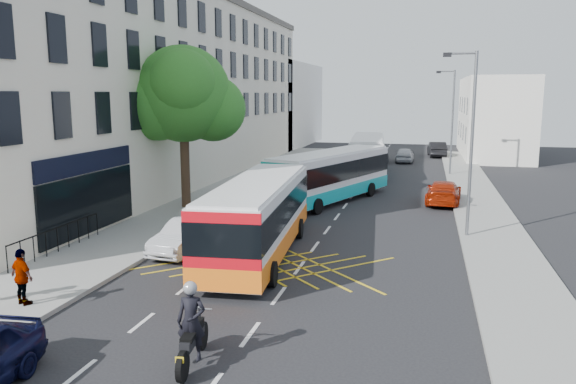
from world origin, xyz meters
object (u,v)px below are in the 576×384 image
Objects in this scene: distant_car_silver at (405,155)px; pedestrian_far at (22,277)px; parked_car_silver at (187,235)px; distant_car_dark at (437,149)px; bus_far at (367,155)px; bus_near at (258,216)px; lamp_near at (470,135)px; distant_car_grey at (375,154)px; red_hatchback at (444,192)px; lamp_far at (451,117)px; street_tree at (182,95)px; bus_mid at (331,175)px; motorbike at (192,326)px.

pedestrian_far reaches higher than distant_car_silver.
parked_car_silver is at bearing 78.48° from distant_car_silver.
bus_far is at bearing 64.42° from distant_car_dark.
bus_near is at bearing 10.17° from parked_car_silver.
distant_car_grey is (-6.49, 27.72, -3.86)m from lamp_near.
red_hatchback is at bearing 57.42° from parked_car_silver.
lamp_far is at bearing -91.81° from pedestrian_far.
lamp_far reaches higher than distant_car_grey.
distant_car_dark is at bearing 64.62° from bus_far.
distant_car_dark is (-0.70, 13.88, -3.86)m from lamp_far.
distant_car_silver is 2.37× the size of pedestrian_far.
pedestrian_far is (-12.60, -19.98, 0.33)m from red_hatchback.
street_tree is 9.76m from bus_mid.
pedestrian_far reaches higher than parked_car_silver.
bus_mid is at bearing 71.46° from distant_car_dark.
bus_far is 4.68× the size of motorbike.
distant_car_grey is at bearing 10.63° from distant_car_silver.
distant_car_silver is at bearing 114.28° from lamp_far.
distant_car_dark is (6.54, 26.77, -0.82)m from bus_mid.
lamp_near is 12.78m from parked_car_silver.
bus_far is at bearing 81.75° from motorbike.
distant_car_silver is at bearing 83.43° from parked_car_silver.
bus_far is 2.01× the size of distant_car_grey.
bus_far is (1.84, 23.86, 0.01)m from bus_near.
street_tree is 10.38m from parked_car_silver.
bus_near reaches higher than motorbike.
bus_mid is 2.67× the size of distant_car_silver.
bus_near is at bearing -98.16° from distant_car_grey.
street_tree is at bearing 125.75° from bus_near.
bus_far is at bearing -93.99° from distant_car_grey.
lamp_near reaches higher than bus_near.
distant_car_grey reaches higher than red_hatchback.
motorbike is at bearing -177.11° from pedestrian_far.
lamp_far is at bearing 81.11° from bus_mid.
bus_near is 2.64× the size of parked_car_silver.
street_tree is at bearing 120.44° from parked_car_silver.
street_tree reaches higher than red_hatchback.
distant_car_grey is at bearing 82.49° from bus_near.
street_tree is 0.81× the size of bus_mid.
street_tree reaches higher than parked_car_silver.
lamp_far is at bearing 3.52° from bus_far.
motorbike is at bearing -87.62° from bus_near.
lamp_far is 27.61m from parked_car_silver.
distant_car_silver is (-3.70, 8.19, -3.92)m from lamp_far.
lamp_near is 1.47× the size of distant_car_grey.
street_tree is at bearing 67.48° from distant_car_silver.
bus_mid is at bearing 12.71° from red_hatchback.
distant_car_silver is (4.44, 32.96, -0.90)m from bus_near.
lamp_near reaches higher than pedestrian_far.
bus_far is 2.38× the size of distant_car_dark.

